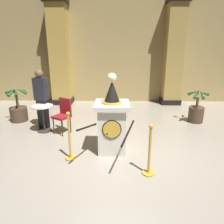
{
  "coord_description": "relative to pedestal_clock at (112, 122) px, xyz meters",
  "views": [
    {
      "loc": [
        -0.03,
        -4.13,
        2.36
      ],
      "look_at": [
        -0.1,
        0.32,
        0.93
      ],
      "focal_mm": 34.16,
      "sensor_mm": 36.0,
      "label": 1
    }
  ],
  "objects": [
    {
      "name": "ground_plane",
      "position": [
        0.1,
        -0.32,
        -0.7
      ],
      "size": [
        11.45,
        11.45,
        0.0
      ],
      "primitive_type": "plane",
      "color": "#9E9384"
    },
    {
      "name": "back_wall",
      "position": [
        0.1,
        4.55,
        1.35
      ],
      "size": [
        11.45,
        0.16,
        4.11
      ],
      "primitive_type": "cube",
      "color": "tan",
      "rests_on": "ground_plane"
    },
    {
      "name": "pedestal_clock",
      "position": [
        0.0,
        0.0,
        0.0
      ],
      "size": [
        0.75,
        0.75,
        1.79
      ],
      "color": "silver",
      "rests_on": "ground_plane"
    },
    {
      "name": "stanchion_near",
      "position": [
        -0.88,
        -0.4,
        -0.33
      ],
      "size": [
        0.24,
        0.24,
        1.06
      ],
      "color": "gold",
      "rests_on": "ground_plane"
    },
    {
      "name": "stanchion_far",
      "position": [
        0.71,
        -0.93,
        -0.35
      ],
      "size": [
        0.24,
        0.24,
        1.01
      ],
      "color": "gold",
      "rests_on": "ground_plane"
    },
    {
      "name": "velvet_rope",
      "position": [
        -0.09,
        -0.67,
        0.09
      ],
      "size": [
        1.1,
        1.08,
        0.22
      ],
      "color": "black"
    },
    {
      "name": "column_left",
      "position": [
        -2.12,
        4.19,
        1.26
      ],
      "size": [
        0.86,
        0.86,
        3.95
      ],
      "color": "black",
      "rests_on": "ground_plane"
    },
    {
      "name": "column_right",
      "position": [
        2.33,
        4.19,
        1.26
      ],
      "size": [
        0.79,
        0.79,
        3.95
      ],
      "color": "black",
      "rests_on": "ground_plane"
    },
    {
      "name": "potted_palm_left",
      "position": [
        -3.01,
        1.95,
        -0.37
      ],
      "size": [
        0.69,
        0.64,
        1.11
      ],
      "color": "#4C3828",
      "rests_on": "ground_plane"
    },
    {
      "name": "potted_palm_right",
      "position": [
        2.61,
        1.95,
        -0.36
      ],
      "size": [
        0.64,
        0.64,
        1.08
      ],
      "color": "#4C3828",
      "rests_on": "ground_plane"
    },
    {
      "name": "bystander_guest",
      "position": [
        -2.03,
        1.41,
        0.2
      ],
      "size": [
        0.41,
        0.31,
        1.7
      ],
      "color": "#26262D",
      "rests_on": "ground_plane"
    },
    {
      "name": "cafe_table",
      "position": [
        -1.94,
        1.13,
        -0.22
      ],
      "size": [
        0.58,
        0.58,
        0.75
      ],
      "color": "#332D28",
      "rests_on": "ground_plane"
    },
    {
      "name": "cafe_chair_red",
      "position": [
        -1.35,
        1.04,
        -0.13
      ],
      "size": [
        0.55,
        0.55,
        0.96
      ],
      "color": "black",
      "rests_on": "ground_plane"
    }
  ]
}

